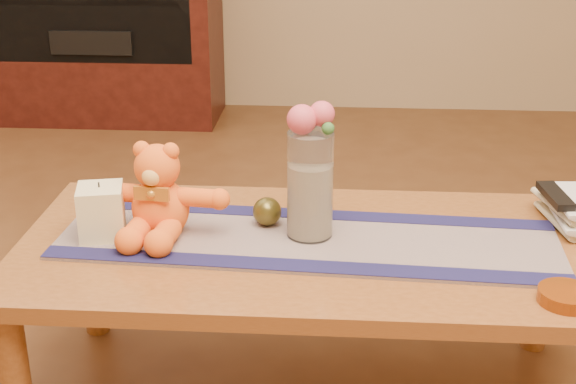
# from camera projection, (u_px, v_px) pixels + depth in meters

# --- Properties ---
(coffee_table_top) EXTENTS (1.40, 0.70, 0.04)m
(coffee_table_top) POSITION_uv_depth(u_px,v_px,m) (309.00, 250.00, 1.94)
(coffee_table_top) COLOR brown
(coffee_table_top) RESTS_ON floor
(table_leg_bl) EXTENTS (0.07, 0.07, 0.41)m
(table_leg_bl) POSITION_uv_depth(u_px,v_px,m) (92.00, 269.00, 2.33)
(table_leg_bl) COLOR brown
(table_leg_bl) RESTS_ON floor
(table_leg_br) EXTENTS (0.07, 0.07, 0.41)m
(table_leg_br) POSITION_uv_depth(u_px,v_px,m) (540.00, 283.00, 2.25)
(table_leg_br) COLOR brown
(table_leg_br) RESTS_ON floor
(persian_runner) EXTENTS (1.22, 0.41, 0.01)m
(persian_runner) POSITION_uv_depth(u_px,v_px,m) (308.00, 240.00, 1.94)
(persian_runner) COLOR #1A2149
(persian_runner) RESTS_ON coffee_table_top
(runner_border_near) EXTENTS (1.20, 0.12, 0.00)m
(runner_border_near) POSITION_uv_depth(u_px,v_px,m) (301.00, 266.00, 1.80)
(runner_border_near) COLOR #171644
(runner_border_near) RESTS_ON persian_runner
(runner_border_far) EXTENTS (1.20, 0.12, 0.00)m
(runner_border_far) POSITION_uv_depth(u_px,v_px,m) (313.00, 214.00, 2.07)
(runner_border_far) COLOR #171644
(runner_border_far) RESTS_ON persian_runner
(teddy_bear) EXTENTS (0.35, 0.30, 0.22)m
(teddy_bear) POSITION_uv_depth(u_px,v_px,m) (159.00, 190.00, 1.93)
(teddy_bear) COLOR orange
(teddy_bear) RESTS_ON persian_runner
(pillar_candle) EXTENTS (0.13, 0.13, 0.13)m
(pillar_candle) POSITION_uv_depth(u_px,v_px,m) (101.00, 212.00, 1.92)
(pillar_candle) COLOR beige
(pillar_candle) RESTS_ON persian_runner
(candle_wick) EXTENTS (0.00, 0.00, 0.01)m
(candle_wick) POSITION_uv_depth(u_px,v_px,m) (99.00, 185.00, 1.90)
(candle_wick) COLOR black
(candle_wick) RESTS_ON pillar_candle
(glass_vase) EXTENTS (0.11, 0.11, 0.26)m
(glass_vase) POSITION_uv_depth(u_px,v_px,m) (310.00, 185.00, 1.90)
(glass_vase) COLOR silver
(glass_vase) RESTS_ON persian_runner
(potpourri_fill) EXTENTS (0.09, 0.09, 0.18)m
(potpourri_fill) POSITION_uv_depth(u_px,v_px,m) (310.00, 200.00, 1.92)
(potpourri_fill) COLOR beige
(potpourri_fill) RESTS_ON glass_vase
(rose_left) EXTENTS (0.07, 0.07, 0.07)m
(rose_left) POSITION_uv_depth(u_px,v_px,m) (302.00, 119.00, 1.83)
(rose_left) COLOR #D0495C
(rose_left) RESTS_ON glass_vase
(rose_right) EXTENTS (0.06, 0.06, 0.06)m
(rose_right) POSITION_uv_depth(u_px,v_px,m) (322.00, 114.00, 1.84)
(rose_right) COLOR #D0495C
(rose_right) RESTS_ON glass_vase
(blue_flower_back) EXTENTS (0.04, 0.04, 0.04)m
(blue_flower_back) POSITION_uv_depth(u_px,v_px,m) (316.00, 117.00, 1.88)
(blue_flower_back) COLOR #5256B2
(blue_flower_back) RESTS_ON glass_vase
(blue_flower_side) EXTENTS (0.04, 0.04, 0.04)m
(blue_flower_side) POSITION_uv_depth(u_px,v_px,m) (298.00, 122.00, 1.87)
(blue_flower_side) COLOR #5256B2
(blue_flower_side) RESTS_ON glass_vase
(leaf_sprig) EXTENTS (0.03, 0.03, 0.03)m
(leaf_sprig) POSITION_uv_depth(u_px,v_px,m) (328.00, 128.00, 1.83)
(leaf_sprig) COLOR #33662D
(leaf_sprig) RESTS_ON glass_vase
(bronze_ball) EXTENTS (0.09, 0.09, 0.07)m
(bronze_ball) POSITION_uv_depth(u_px,v_px,m) (267.00, 211.00, 2.00)
(bronze_ball) COLOR #4A4218
(bronze_ball) RESTS_ON persian_runner
(book_bottom) EXTENTS (0.20, 0.25, 0.02)m
(book_bottom) POSITION_uv_depth(u_px,v_px,m) (550.00, 222.00, 2.02)
(book_bottom) COLOR beige
(book_bottom) RESTS_ON coffee_table_top
(book_lower) EXTENTS (0.17, 0.23, 0.02)m
(book_lower) POSITION_uv_depth(u_px,v_px,m) (554.00, 215.00, 2.01)
(book_lower) COLOR beige
(book_lower) RESTS_ON book_bottom
(book_upper) EXTENTS (0.21, 0.25, 0.02)m
(book_upper) POSITION_uv_depth(u_px,v_px,m) (549.00, 207.00, 2.01)
(book_upper) COLOR beige
(book_upper) RESTS_ON book_lower
(book_top) EXTENTS (0.18, 0.23, 0.02)m
(book_top) POSITION_uv_depth(u_px,v_px,m) (555.00, 201.00, 2.00)
(book_top) COLOR beige
(book_top) RESTS_ON book_upper
(tv_remote) EXTENTS (0.06, 0.16, 0.02)m
(tv_remote) POSITION_uv_depth(u_px,v_px,m) (555.00, 196.00, 1.98)
(tv_remote) COLOR black
(tv_remote) RESTS_ON book_top
(amber_dish) EXTENTS (0.13, 0.13, 0.03)m
(amber_dish) POSITION_uv_depth(u_px,v_px,m) (566.00, 296.00, 1.66)
(amber_dish) COLOR #BF5914
(amber_dish) RESTS_ON coffee_table_top
(media_cabinet) EXTENTS (1.20, 0.50, 1.10)m
(media_cabinet) POSITION_uv_depth(u_px,v_px,m) (104.00, 17.00, 4.26)
(media_cabinet) COLOR black
(media_cabinet) RESTS_ON floor
(cabinet_cavity) EXTENTS (1.02, 0.03, 0.61)m
(cabinet_cavity) POSITION_uv_depth(u_px,v_px,m) (89.00, 2.00, 4.00)
(cabinet_cavity) COLOR black
(cabinet_cavity) RESTS_ON media_cabinet
(cabinet_shelf) EXTENTS (1.02, 0.20, 0.02)m
(cabinet_shelf) POSITION_uv_depth(u_px,v_px,m) (94.00, 0.00, 4.08)
(cabinet_shelf) COLOR black
(cabinet_shelf) RESTS_ON media_cabinet
(stereo_lower) EXTENTS (0.42, 0.28, 0.12)m
(stereo_lower) POSITION_uv_depth(u_px,v_px,m) (98.00, 38.00, 4.17)
(stereo_lower) COLOR black
(stereo_lower) RESTS_ON media_cabinet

